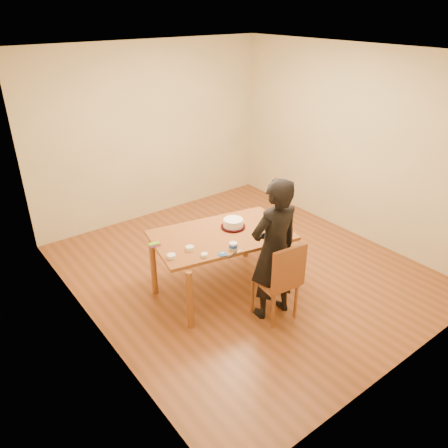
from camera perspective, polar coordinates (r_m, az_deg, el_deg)
room_shell at (r=5.48m, az=0.45°, el=7.65°), size 4.00×4.50×2.70m
dining_table at (r=5.11m, az=-0.34°, el=-1.50°), size 1.74×1.24×0.04m
dining_chair at (r=4.84m, az=6.69°, el=-7.38°), size 0.44×0.44×0.04m
cake_plate at (r=5.23m, az=1.20°, el=-0.35°), size 0.29×0.29×0.02m
cake at (r=5.21m, az=1.21°, el=0.13°), size 0.24×0.24×0.08m
frosting_dome at (r=5.19m, az=1.22°, el=0.64°), size 0.24×0.24×0.03m
frosting_tub at (r=4.78m, az=1.22°, el=-2.86°), size 0.09×0.09×0.08m
frosting_lid at (r=4.69m, az=-0.21°, el=-3.96°), size 0.10×0.10×0.01m
frosting_dollop at (r=4.68m, az=-0.21°, el=-3.82°), size 0.04×0.04×0.02m
ramekin_green at (r=4.65m, az=-2.57°, el=-4.08°), size 0.07×0.07×0.04m
ramekin_yellow at (r=4.78m, az=-4.49°, el=-3.17°), size 0.09×0.09×0.04m
ramekin_multi at (r=4.65m, az=-6.89°, el=-4.22°), size 0.09×0.09×0.04m
candy_box_pink at (r=4.90m, az=-9.04°, el=-2.77°), size 0.13×0.07×0.02m
candy_box_green at (r=4.90m, az=-9.13°, el=-2.58°), size 0.12×0.07×0.02m
spatula at (r=4.68m, az=1.08°, el=-4.05°), size 0.15×0.05×0.01m
person at (r=4.67m, az=6.55°, el=-3.42°), size 0.63×0.45×1.64m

